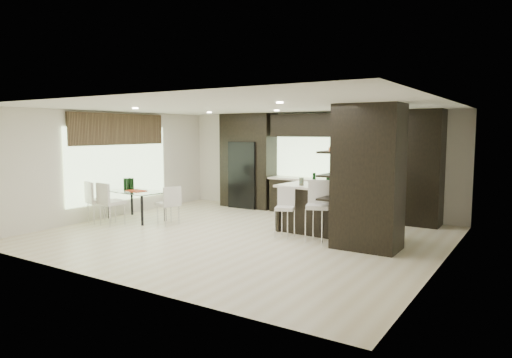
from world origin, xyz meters
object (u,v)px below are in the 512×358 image
Objects in this scene: stool_right at (354,221)px; floor_vase at (301,205)px; dining_table at (137,205)px; bench at (320,221)px; chair_end at (168,207)px; chair_far at (99,204)px; chair_near at (112,205)px; kitchen_island at (335,210)px; stool_mid at (318,218)px; stool_left at (285,217)px.

stool_right is 0.86× the size of floor_vase.
floor_vase reaches higher than dining_table.
bench is 4.60m from dining_table.
chair_end is (-3.40, -1.12, 0.18)m from bench.
chair_far is at bearing -169.88° from stool_right.
chair_near is (-4.46, -1.87, 0.22)m from bench.
chair_end is (1.06, 0.00, 0.06)m from dining_table.
kitchen_island is 5.58m from chair_far.
stool_mid is 0.76m from stool_right.
kitchen_island is 0.73m from floor_vase.
dining_table is (-4.78, -1.16, -0.16)m from kitchen_island.
floor_vase is 3.17m from chair_end.
dining_table is (-4.02, -0.34, -0.06)m from stool_left.
bench is 4.84m from chair_near.
stool_mid is 0.77× the size of bench.
stool_left is at bearing -128.74° from kitchen_island.
floor_vase is 4.86m from chair_far.
bench is (-0.32, 0.82, -0.25)m from stool_mid.
chair_far is (-4.55, -1.71, -0.13)m from floor_vase.
chair_far is (-4.48, -1.09, 0.05)m from stool_left.
kitchen_island is 2.66× the size of chair_far.
floor_vase is at bearing 117.57° from stool_mid.
stool_right is (0.76, -0.86, 0.00)m from kitchen_island.
chair_end is (-3.72, -0.30, -0.07)m from stool_mid.
stool_left is 0.85× the size of stool_mid.
bench is 1.07× the size of floor_vase.
chair_far is at bearing -139.25° from bench.
stool_right is (1.52, -0.04, 0.10)m from stool_left.
floor_vase is at bearing 64.81° from stool_left.
kitchen_island is 2.66× the size of chair_near.
kitchen_island reaches higher than bench.
chair_far reaches higher than stool_left.
stool_right reaches higher than kitchen_island.
kitchen_island is at bearing 26.46° from bench.
chair_end is at bearing 165.40° from stool_mid.
stool_right is at bearing 28.64° from chair_far.
stool_right is 1.61m from floor_vase.
bench is 1.52× the size of chair_end.
chair_end is at bearing -141.84° from bench.
stool_left is 2.98m from chair_end.
kitchen_island is 2.95× the size of stool_left.
stool_right is 0.80× the size of bench.
stool_right reaches higher than bench.
stool_mid is at bearing -68.40° from chair_end.
chair_end is at bearing 166.94° from stool_left.
stool_left is at bearing 32.42° from chair_far.
dining_table is at bearing 165.23° from stool_left.
bench is (-1.08, 0.83, -0.27)m from stool_right.
stool_right is 5.55m from dining_table.
stool_right reaches higher than chair_near.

